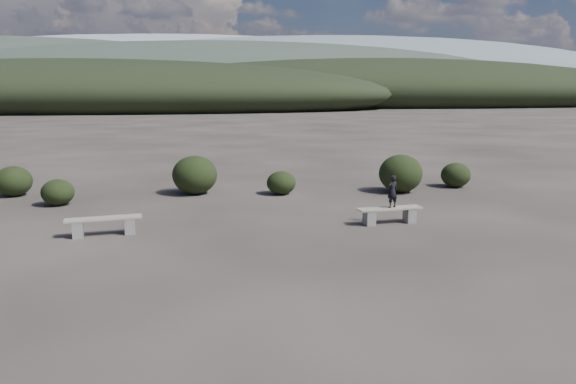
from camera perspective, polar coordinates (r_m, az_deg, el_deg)
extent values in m
plane|color=#2A2521|center=(11.32, -1.00, -8.77)|extent=(1200.00, 1200.00, 0.00)
cube|color=gray|center=(15.23, -20.58, -3.57)|extent=(0.33, 0.41, 0.42)
cube|color=gray|center=(15.22, -15.80, -3.30)|extent=(0.33, 0.41, 0.42)
cube|color=gray|center=(15.16, -18.24, -2.56)|extent=(1.95, 0.76, 0.05)
cube|color=gray|center=(15.70, 8.25, -2.61)|extent=(0.31, 0.39, 0.41)
cube|color=gray|center=(16.23, 12.24, -2.31)|extent=(0.31, 0.39, 0.41)
cube|color=gray|center=(15.91, 10.31, -1.65)|extent=(1.89, 0.67, 0.05)
imported|color=black|center=(15.84, 10.56, 0.06)|extent=(0.39, 0.33, 0.91)
ellipsoid|color=black|center=(19.61, -22.36, -0.03)|extent=(1.04, 1.04, 0.85)
ellipsoid|color=black|center=(20.35, -9.45, 1.73)|extent=(1.60, 1.60, 1.37)
ellipsoid|color=black|center=(20.01, -0.69, 0.94)|extent=(1.04, 1.04, 0.83)
ellipsoid|color=black|center=(20.80, 11.37, 1.86)|extent=(1.57, 1.57, 1.38)
ellipsoid|color=black|center=(22.44, 16.67, 1.67)|extent=(1.12, 1.12, 0.94)
ellipsoid|color=black|center=(21.91, -26.11, 0.99)|extent=(1.25, 1.25, 1.06)
ellipsoid|color=black|center=(103.45, -20.40, 9.26)|extent=(110.00, 40.00, 12.00)
ellipsoid|color=black|center=(125.91, 10.06, 10.05)|extent=(120.00, 44.00, 14.00)
ellipsoid|color=#2E372D|center=(170.65, -6.50, 10.97)|extent=(190.00, 64.00, 24.00)
ellipsoid|color=slate|center=(318.72, 6.27, 11.52)|extent=(340.00, 110.00, 44.00)
ellipsoid|color=#9097A3|center=(411.75, -10.99, 11.52)|extent=(460.00, 140.00, 56.00)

